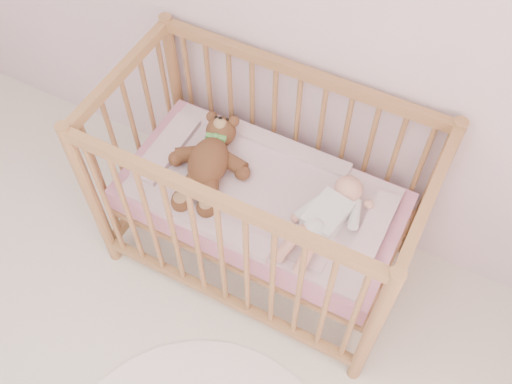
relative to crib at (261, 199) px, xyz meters
The scene contains 5 objects.
crib is the anchor object (origin of this frame).
mattress 0.01m from the crib, ahead, with size 1.22×0.62×0.13m, color pink.
blanket 0.06m from the crib, ahead, with size 1.10×0.58×0.06m, color pink, non-canonical shape.
baby 0.34m from the crib, ahead, with size 0.26×0.53×0.13m, color white, non-canonical shape.
teddy_bear 0.29m from the crib, behind, with size 0.38×0.54×0.15m, color brown, non-canonical shape.
Camera 1 is at (0.90, 0.35, 2.58)m, focal length 40.00 mm.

